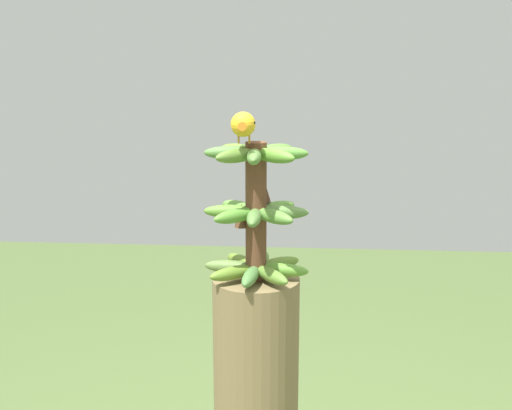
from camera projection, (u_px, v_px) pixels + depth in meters
banana_bunch at (256, 212)px, 1.69m from camera, size 0.27×0.27×0.35m
perched_bird at (244, 126)px, 1.60m from camera, size 0.20×0.06×0.08m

